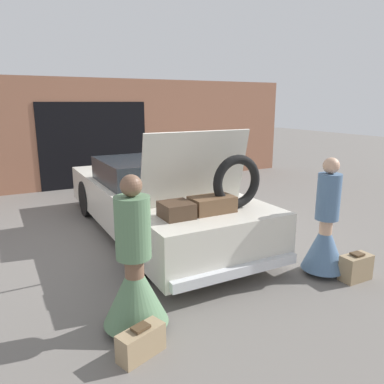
% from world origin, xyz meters
% --- Properties ---
extents(ground_plane, '(40.00, 40.00, 0.00)m').
position_xyz_m(ground_plane, '(0.00, 0.00, 0.00)').
color(ground_plane, slate).
extents(garage_wall_back, '(12.00, 0.14, 2.80)m').
position_xyz_m(garage_wall_back, '(0.00, 4.14, 1.39)').
color(garage_wall_back, '#9E664C').
rests_on(garage_wall_back, ground_plane).
extents(car, '(1.85, 4.95, 1.84)m').
position_xyz_m(car, '(0.00, -0.01, 0.59)').
color(car, silver).
rests_on(car, ground_plane).
extents(person_left, '(0.64, 0.64, 1.56)m').
position_xyz_m(person_left, '(-1.29, -2.58, 0.55)').
color(person_left, brown).
rests_on(person_left, ground_plane).
extents(person_right, '(0.55, 0.55, 1.54)m').
position_xyz_m(person_right, '(1.29, -2.56, 0.55)').
color(person_right, tan).
rests_on(person_right, ground_plane).
extents(suitcase_beside_left_person, '(0.47, 0.32, 0.30)m').
position_xyz_m(suitcase_beside_left_person, '(-1.39, -3.00, 0.13)').
color(suitcase_beside_left_person, '#9E8460').
rests_on(suitcase_beside_left_person, ground_plane).
extents(suitcase_beside_right_person, '(0.40, 0.21, 0.36)m').
position_xyz_m(suitcase_beside_right_person, '(1.52, -2.89, 0.17)').
color(suitcase_beside_right_person, '#9E8460').
rests_on(suitcase_beside_right_person, ground_plane).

